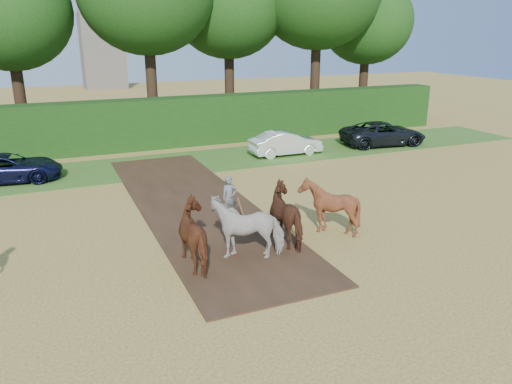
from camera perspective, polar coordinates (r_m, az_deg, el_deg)
ground at (r=14.24m, az=-4.63°, el=-11.05°), size 120.00×120.00×0.00m
earth_strip at (r=20.76m, az=-6.96°, el=-1.51°), size 4.50×17.00×0.05m
grass_verge at (r=27.03m, az=-14.27°, el=2.63°), size 50.00×5.00×0.03m
hedgerow at (r=31.07m, az=-15.88°, el=7.26°), size 46.00×1.60×3.00m
plough_team at (r=16.44m, az=1.41°, el=-3.14°), size 6.46×4.93×1.97m
parked_cars at (r=26.64m, az=-12.67°, el=4.08°), size 36.85×3.37×1.49m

